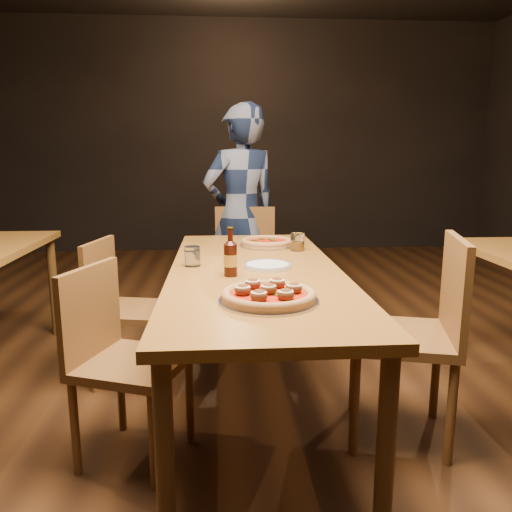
{
  "coord_description": "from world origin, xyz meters",
  "views": [
    {
      "loc": [
        -0.16,
        -2.3,
        1.28
      ],
      "look_at": [
        0.0,
        -0.05,
        0.82
      ],
      "focal_mm": 35.0,
      "sensor_mm": 36.0,
      "label": 1
    }
  ],
  "objects": [
    {
      "name": "water_glass",
      "position": [
        -0.3,
        0.07,
        0.8
      ],
      "size": [
        0.08,
        0.08,
        0.1
      ],
      "primitive_type": "cylinder",
      "color": "white",
      "rests_on": "table_main"
    },
    {
      "name": "pizza_margherita",
      "position": [
        0.11,
        0.6,
        0.77
      ],
      "size": [
        0.33,
        0.33,
        0.04
      ],
      "rotation": [
        0.0,
        0.0,
        -0.09
      ],
      "color": "#B7B7BF",
      "rests_on": "table_main"
    },
    {
      "name": "beer_bottle",
      "position": [
        -0.12,
        -0.14,
        0.83
      ],
      "size": [
        0.06,
        0.06,
        0.21
      ],
      "rotation": [
        0.0,
        0.0,
        0.3
      ],
      "color": "black",
      "rests_on": "table_main"
    },
    {
      "name": "diner",
      "position": [
        -0.01,
        1.42,
        0.82
      ],
      "size": [
        0.71,
        0.6,
        1.65
      ],
      "primitive_type": "imported",
      "rotation": [
        0.0,
        0.0,
        3.55
      ],
      "color": "black",
      "rests_on": "ground"
    },
    {
      "name": "chair_main_nw",
      "position": [
        -0.53,
        -0.33,
        0.43
      ],
      "size": [
        0.52,
        0.52,
        0.87
      ],
      "primitive_type": null,
      "rotation": [
        0.0,
        0.0,
        1.22
      ],
      "color": "brown",
      "rests_on": "ground"
    },
    {
      "name": "table_main",
      "position": [
        0.0,
        0.0,
        0.68
      ],
      "size": [
        0.8,
        2.0,
        0.75
      ],
      "color": "brown",
      "rests_on": "ground"
    },
    {
      "name": "plate_stack",
      "position": [
        0.06,
        -0.0,
        0.76
      ],
      "size": [
        0.22,
        0.22,
        0.02
      ],
      "primitive_type": "cylinder",
      "color": "white",
      "rests_on": "table_main"
    },
    {
      "name": "chair_main_sw",
      "position": [
        -0.66,
        0.43,
        0.43
      ],
      "size": [
        0.47,
        0.47,
        0.85
      ],
      "primitive_type": null,
      "rotation": [
        0.0,
        0.0,
        1.37
      ],
      "color": "brown",
      "rests_on": "ground"
    },
    {
      "name": "ground",
      "position": [
        0.0,
        0.0,
        0.0
      ],
      "size": [
        9.0,
        9.0,
        0.0
      ],
      "primitive_type": "plane",
      "color": "black"
    },
    {
      "name": "amber_glass",
      "position": [
        0.27,
        0.44,
        0.8
      ],
      "size": [
        0.08,
        0.08,
        0.1
      ],
      "primitive_type": "cylinder",
      "color": "#9A5B11",
      "rests_on": "table_main"
    },
    {
      "name": "chair_end",
      "position": [
        -0.0,
        1.16,
        0.47
      ],
      "size": [
        0.49,
        0.49,
        0.95
      ],
      "primitive_type": null,
      "rotation": [
        0.0,
        0.0,
        -0.11
      ],
      "color": "brown",
      "rests_on": "ground"
    },
    {
      "name": "pizza_meatball",
      "position": [
        0.01,
        -0.55,
        0.78
      ],
      "size": [
        0.37,
        0.37,
        0.07
      ],
      "rotation": [
        0.0,
        0.0,
        -0.19
      ],
      "color": "#B7B7BF",
      "rests_on": "table_main"
    },
    {
      "name": "chair_main_e",
      "position": [
        0.64,
        -0.24,
        0.49
      ],
      "size": [
        0.56,
        0.56,
        0.98
      ],
      "primitive_type": null,
      "rotation": [
        0.0,
        0.0,
        -1.83
      ],
      "color": "brown",
      "rests_on": "ground"
    },
    {
      "name": "room_shell",
      "position": [
        0.0,
        0.0,
        1.86
      ],
      "size": [
        9.0,
        9.0,
        9.0
      ],
      "color": "black",
      "rests_on": "ground"
    }
  ]
}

